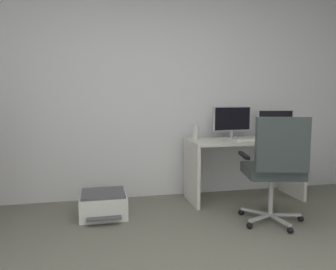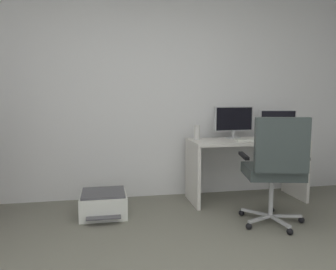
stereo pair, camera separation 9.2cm
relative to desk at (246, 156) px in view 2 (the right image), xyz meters
name	(u,v)px [view 2 (the right image)]	position (x,y,z in m)	size (l,w,h in m)	color
wall_back	(139,91)	(-1.20, 0.42, 0.76)	(5.53, 0.10, 2.57)	silver
desk	(246,156)	(0.00, 0.00, 0.00)	(1.33, 0.57, 0.72)	silver
monitor_main	(234,120)	(-0.10, 0.15, 0.42)	(0.50, 0.18, 0.38)	#B2B5B7
monitor_secondary	(278,122)	(0.48, 0.15, 0.39)	(0.45, 0.18, 0.34)	#B2B5B7
keyboard	(250,140)	(0.00, -0.10, 0.21)	(0.34, 0.13, 0.02)	silver
computer_mouse	(272,139)	(0.26, -0.13, 0.21)	(0.06, 0.10, 0.03)	black
desktop_speaker	(197,132)	(-0.57, 0.10, 0.28)	(0.07, 0.07, 0.17)	silver
office_chair	(275,165)	(-0.09, -0.82, 0.06)	(0.64, 0.63, 1.04)	#B7BABC
printer	(104,204)	(-1.65, -0.21, -0.40)	(0.47, 0.53, 0.25)	silver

